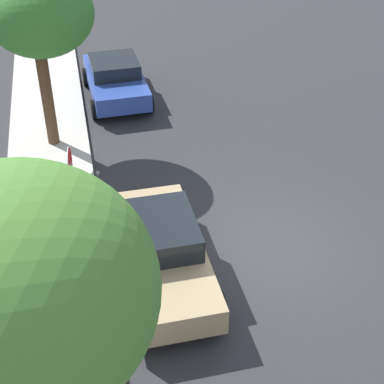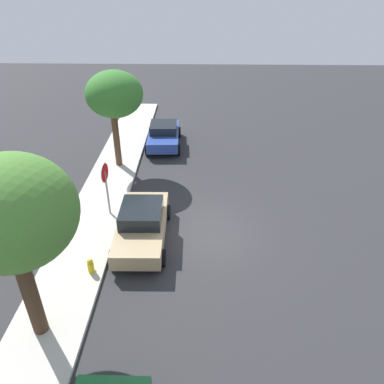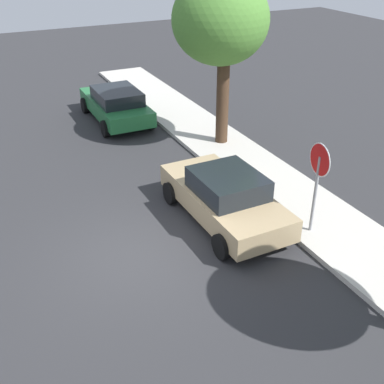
{
  "view_description": "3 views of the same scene",
  "coord_description": "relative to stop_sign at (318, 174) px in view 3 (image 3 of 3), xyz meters",
  "views": [
    {
      "loc": [
        -9.89,
        3.99,
        8.99
      ],
      "look_at": [
        1.29,
        1.52,
        0.91
      ],
      "focal_mm": 55.0,
      "sensor_mm": 36.0,
      "label": 1
    },
    {
      "loc": [
        -12.22,
        0.36,
        9.48
      ],
      "look_at": [
        0.77,
        0.67,
        1.5
      ],
      "focal_mm": 35.0,
      "sensor_mm": 36.0,
      "label": 2
    },
    {
      "loc": [
        9.12,
        -3.03,
        7.04
      ],
      "look_at": [
        -0.29,
        1.57,
        1.19
      ],
      "focal_mm": 45.0,
      "sensor_mm": 36.0,
      "label": 3
    }
  ],
  "objects": [
    {
      "name": "street_tree_mid_block",
      "position": [
        -6.08,
        0.59,
        2.54
      ],
      "size": [
        3.15,
        3.15,
        5.81
      ],
      "color": "#422D1E",
      "rests_on": "ground_plane"
    },
    {
      "name": "sidewalk_curb",
      "position": [
        -1.15,
        0.64,
        -1.7
      ],
      "size": [
        32.0,
        2.34,
        0.14
      ],
      "primitive_type": "cube",
      "color": "beige",
      "rests_on": "ground_plane"
    },
    {
      "name": "fire_hydrant",
      "position": [
        -3.65,
        -0.11,
        -1.41
      ],
      "size": [
        0.3,
        0.22,
        0.72
      ],
      "color": "gold",
      "rests_on": "ground_plane"
    },
    {
      "name": "stop_sign",
      "position": [
        0.0,
        0.0,
        0.0
      ],
      "size": [
        0.83,
        0.11,
        2.55
      ],
      "color": "gray",
      "rests_on": "ground_plane"
    },
    {
      "name": "ground_plane",
      "position": [
        -1.15,
        -4.26,
        -1.77
      ],
      "size": [
        60.0,
        60.0,
        0.0
      ],
      "primitive_type": "plane",
      "color": "#2D2D30"
    },
    {
      "name": "parked_car_green",
      "position": [
        -10.08,
        -1.87,
        -1.06
      ],
      "size": [
        4.37,
        2.04,
        1.37
      ],
      "color": "#236B38",
      "rests_on": "ground_plane"
    },
    {
      "name": "parked_car_tan",
      "position": [
        -1.58,
        -1.65,
        -1.04
      ],
      "size": [
        4.32,
        2.08,
        1.46
      ],
      "color": "tan",
      "rests_on": "ground_plane"
    }
  ]
}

